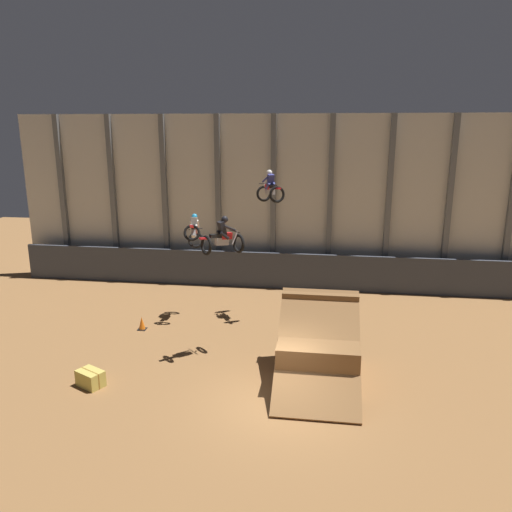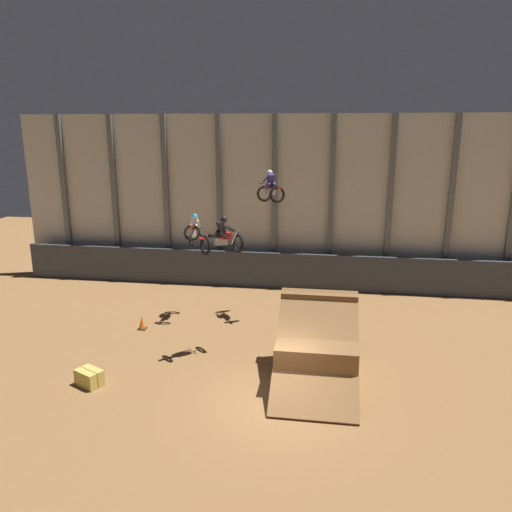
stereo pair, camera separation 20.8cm
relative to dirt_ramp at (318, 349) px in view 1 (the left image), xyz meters
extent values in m
plane|color=olive|center=(-1.24, -2.12, -0.99)|extent=(60.00, 60.00, 0.00)
cube|color=beige|center=(-1.24, 10.56, 3.64)|extent=(32.00, 0.12, 9.26)
cube|color=slate|center=(-14.92, 10.36, 3.64)|extent=(0.28, 0.28, 9.26)
cube|color=slate|center=(-11.88, 10.36, 3.64)|extent=(0.28, 0.28, 9.26)
cube|color=slate|center=(-8.84, 10.36, 3.64)|extent=(0.28, 0.28, 9.26)
cube|color=slate|center=(-5.80, 10.36, 3.64)|extent=(0.28, 0.28, 9.26)
cube|color=slate|center=(-2.76, 10.36, 3.64)|extent=(0.28, 0.28, 9.26)
cube|color=slate|center=(0.28, 10.36, 3.64)|extent=(0.28, 0.28, 9.26)
cube|color=slate|center=(3.32, 10.36, 3.64)|extent=(0.28, 0.28, 9.26)
cube|color=slate|center=(6.36, 10.36, 3.64)|extent=(0.28, 0.28, 9.26)
cube|color=slate|center=(9.40, 10.36, 3.64)|extent=(0.28, 0.28, 9.26)
cube|color=#383D47|center=(-1.24, 9.61, 0.01)|extent=(31.36, 0.20, 1.98)
cube|color=brown|center=(0.00, -0.15, -0.18)|extent=(2.73, 3.03, 1.62)
cube|color=brown|center=(0.00, 1.12, 0.36)|extent=(2.79, 0.50, 2.69)
cube|color=olive|center=(0.00, -0.79, 0.36)|extent=(2.79, 4.43, 2.86)
torus|color=black|center=(-5.82, 5.51, 2.52)|extent=(0.78, 0.51, 0.70)
torus|color=black|center=(-5.65, 4.26, 3.13)|extent=(0.78, 0.51, 0.70)
cube|color=#B7B7BC|center=(-5.74, 4.89, 2.96)|extent=(0.26, 0.61, 0.48)
cube|color=red|center=(-5.77, 5.13, 3.06)|extent=(0.27, 0.52, 0.41)
cube|color=black|center=(-5.72, 4.78, 3.25)|extent=(0.23, 0.57, 0.35)
cube|color=red|center=(-5.65, 4.29, 3.41)|extent=(0.19, 0.37, 0.21)
cylinder|color=#B7B7BC|center=(-5.81, 5.45, 2.81)|extent=(0.12, 0.45, 0.41)
cylinder|color=black|center=(-5.82, 5.52, 3.05)|extent=(0.57, 0.40, 0.04)
cube|color=silver|center=(-5.76, 5.08, 3.42)|extent=(0.31, 0.28, 0.52)
sphere|color=#2393CC|center=(-5.80, 5.31, 3.66)|extent=(0.31, 0.38, 0.35)
cylinder|color=silver|center=(-5.87, 5.01, 3.16)|extent=(0.15, 0.31, 0.42)
cylinder|color=silver|center=(-5.64, 5.04, 3.16)|extent=(0.15, 0.31, 0.42)
cylinder|color=silver|center=(-5.95, 5.28, 3.33)|extent=(0.14, 0.43, 0.43)
cylinder|color=silver|center=(-5.64, 5.33, 3.33)|extent=(0.14, 0.43, 0.43)
torus|color=black|center=(-3.15, 1.83, 3.30)|extent=(0.62, 0.65, 0.74)
torus|color=black|center=(-4.18, 0.89, 3.41)|extent=(0.62, 0.65, 0.74)
cube|color=#B7B7BC|center=(-3.70, 1.34, 3.48)|extent=(0.52, 0.50, 0.32)
cube|color=red|center=(-3.56, 1.46, 3.67)|extent=(0.47, 0.46, 0.27)
cube|color=black|center=(-3.85, 1.19, 3.72)|extent=(0.53, 0.50, 0.16)
cube|color=red|center=(-4.24, 0.84, 3.68)|extent=(0.36, 0.35, 0.09)
cylinder|color=#B7B7BC|center=(-3.27, 1.73, 3.56)|extent=(0.26, 0.24, 0.52)
cylinder|color=black|center=(-3.28, 1.71, 3.80)|extent=(0.51, 0.48, 0.04)
cube|color=black|center=(-3.69, 1.34, 3.98)|extent=(0.40, 0.40, 0.53)
sphere|color=black|center=(-3.60, 1.43, 4.29)|extent=(0.38, 0.38, 0.28)
cylinder|color=black|center=(-3.74, 1.46, 3.72)|extent=(0.36, 0.35, 0.35)
cylinder|color=black|center=(-3.58, 1.28, 3.72)|extent=(0.36, 0.35, 0.35)
cylinder|color=black|center=(-3.62, 1.62, 3.98)|extent=(0.43, 0.40, 0.29)
cylinder|color=black|center=(-3.40, 1.39, 3.98)|extent=(0.43, 0.40, 0.29)
torus|color=black|center=(-2.76, 6.27, 4.63)|extent=(0.72, 0.53, 0.74)
torus|color=black|center=(-2.03, 5.08, 4.76)|extent=(0.72, 0.53, 0.74)
cube|color=#B7B7BC|center=(-2.37, 5.64, 4.82)|extent=(0.44, 0.56, 0.33)
cube|color=red|center=(-2.47, 5.80, 5.01)|extent=(0.41, 0.50, 0.28)
cube|color=black|center=(-2.27, 5.46, 5.06)|extent=(0.43, 0.57, 0.17)
cube|color=red|center=(-1.99, 5.01, 5.03)|extent=(0.31, 0.38, 0.09)
cylinder|color=#B7B7BC|center=(-2.68, 6.13, 4.89)|extent=(0.21, 0.29, 0.51)
cylinder|color=black|center=(-2.67, 6.12, 5.13)|extent=(0.55, 0.42, 0.04)
cube|color=navy|center=(-2.38, 5.65, 5.32)|extent=(0.39, 0.39, 0.53)
sphere|color=silver|center=(-2.45, 5.76, 5.63)|extent=(0.37, 0.38, 0.28)
cylinder|color=navy|center=(-2.50, 5.62, 5.06)|extent=(0.30, 0.39, 0.36)
cylinder|color=navy|center=(-2.30, 5.74, 5.06)|extent=(0.30, 0.39, 0.36)
cylinder|color=navy|center=(-2.65, 5.77, 5.32)|extent=(0.33, 0.47, 0.30)
cylinder|color=navy|center=(-2.37, 5.94, 5.32)|extent=(0.33, 0.47, 0.30)
cube|color=black|center=(-7.69, 3.04, -0.97)|extent=(0.36, 0.36, 0.03)
cone|color=orange|center=(-7.69, 3.04, -0.68)|extent=(0.28, 0.28, 0.55)
cube|color=#CCB751|center=(-7.65, -1.90, -0.71)|extent=(1.07, 0.94, 0.56)
cube|color=#996623|center=(-7.65, -1.90, -0.71)|extent=(0.83, 0.45, 0.57)
camera|label=1|loc=(0.12, -16.34, 7.61)|focal=35.00mm
camera|label=2|loc=(0.32, -16.31, 7.61)|focal=35.00mm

